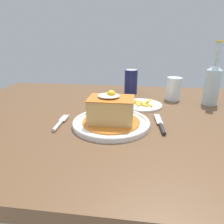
{
  "coord_description": "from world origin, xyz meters",
  "views": [
    {
      "loc": [
        0.14,
        -0.74,
        1.03
      ],
      "look_at": [
        0.06,
        -0.09,
        0.79
      ],
      "focal_mm": 32.78,
      "sensor_mm": 36.0,
      "label": 1
    }
  ],
  "objects_px": {
    "main_plate": "(111,123)",
    "soda_can": "(131,82)",
    "beer_bottle_clear": "(213,82)",
    "knife": "(161,126)",
    "drinking_glass": "(174,90)",
    "side_plate_fries": "(142,105)",
    "fork": "(60,123)"
  },
  "relations": [
    {
      "from": "knife",
      "to": "soda_can",
      "type": "relative_size",
      "value": 1.34
    },
    {
      "from": "side_plate_fries",
      "to": "soda_can",
      "type": "bearing_deg",
      "value": 105.94
    },
    {
      "from": "soda_can",
      "to": "drinking_glass",
      "type": "xyz_separation_m",
      "value": [
        0.2,
        -0.09,
        -0.02
      ]
    },
    {
      "from": "beer_bottle_clear",
      "to": "side_plate_fries",
      "type": "bearing_deg",
      "value": -167.65
    },
    {
      "from": "main_plate",
      "to": "beer_bottle_clear",
      "type": "height_order",
      "value": "beer_bottle_clear"
    },
    {
      "from": "soda_can",
      "to": "drinking_glass",
      "type": "height_order",
      "value": "soda_can"
    },
    {
      "from": "soda_can",
      "to": "drinking_glass",
      "type": "distance_m",
      "value": 0.22
    },
    {
      "from": "knife",
      "to": "beer_bottle_clear",
      "type": "xyz_separation_m",
      "value": [
        0.23,
        0.28,
        0.09
      ]
    },
    {
      "from": "drinking_glass",
      "to": "knife",
      "type": "bearing_deg",
      "value": -104.37
    },
    {
      "from": "fork",
      "to": "drinking_glass",
      "type": "distance_m",
      "value": 0.55
    },
    {
      "from": "knife",
      "to": "side_plate_fries",
      "type": "distance_m",
      "value": 0.22
    },
    {
      "from": "beer_bottle_clear",
      "to": "drinking_glass",
      "type": "bearing_deg",
      "value": 161.07
    },
    {
      "from": "main_plate",
      "to": "knife",
      "type": "bearing_deg",
      "value": 0.82
    },
    {
      "from": "fork",
      "to": "side_plate_fries",
      "type": "distance_m",
      "value": 0.37
    },
    {
      "from": "beer_bottle_clear",
      "to": "main_plate",
      "type": "bearing_deg",
      "value": -144.71
    },
    {
      "from": "beer_bottle_clear",
      "to": "side_plate_fries",
      "type": "distance_m",
      "value": 0.32
    },
    {
      "from": "main_plate",
      "to": "fork",
      "type": "height_order",
      "value": "main_plate"
    },
    {
      "from": "main_plate",
      "to": "drinking_glass",
      "type": "xyz_separation_m",
      "value": [
        0.25,
        0.33,
        0.04
      ]
    },
    {
      "from": "main_plate",
      "to": "soda_can",
      "type": "height_order",
      "value": "soda_can"
    },
    {
      "from": "drinking_glass",
      "to": "side_plate_fries",
      "type": "distance_m",
      "value": 0.19
    },
    {
      "from": "soda_can",
      "to": "side_plate_fries",
      "type": "relative_size",
      "value": 0.73
    },
    {
      "from": "fork",
      "to": "beer_bottle_clear",
      "type": "xyz_separation_m",
      "value": [
        0.57,
        0.3,
        0.09
      ]
    },
    {
      "from": "side_plate_fries",
      "to": "main_plate",
      "type": "bearing_deg",
      "value": -115.58
    },
    {
      "from": "main_plate",
      "to": "soda_can",
      "type": "bearing_deg",
      "value": 83.7
    },
    {
      "from": "beer_bottle_clear",
      "to": "drinking_glass",
      "type": "relative_size",
      "value": 2.53
    },
    {
      "from": "soda_can",
      "to": "beer_bottle_clear",
      "type": "xyz_separation_m",
      "value": [
        0.35,
        -0.14,
        0.04
      ]
    },
    {
      "from": "main_plate",
      "to": "knife",
      "type": "relative_size",
      "value": 1.56
    },
    {
      "from": "main_plate",
      "to": "fork",
      "type": "relative_size",
      "value": 1.83
    },
    {
      "from": "side_plate_fries",
      "to": "drinking_glass",
      "type": "bearing_deg",
      "value": 38.53
    },
    {
      "from": "knife",
      "to": "side_plate_fries",
      "type": "xyz_separation_m",
      "value": [
        -0.06,
        0.22,
        -0.0
      ]
    },
    {
      "from": "drinking_glass",
      "to": "side_plate_fries",
      "type": "bearing_deg",
      "value": -141.47
    },
    {
      "from": "main_plate",
      "to": "knife",
      "type": "distance_m",
      "value": 0.16
    }
  ]
}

